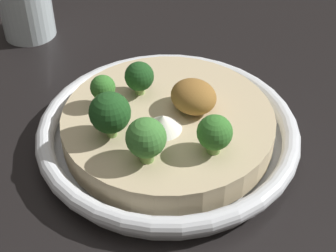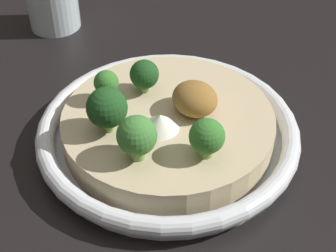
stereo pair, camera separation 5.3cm
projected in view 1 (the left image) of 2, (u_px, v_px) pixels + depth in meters
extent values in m
plane|color=black|center=(168.00, 143.00, 0.55)|extent=(6.00, 6.00, 0.00)
cylinder|color=silver|center=(168.00, 140.00, 0.55)|extent=(0.26, 0.26, 0.01)
torus|color=silver|center=(168.00, 130.00, 0.54)|extent=(0.27, 0.27, 0.02)
cylinder|color=#CCB78E|center=(168.00, 126.00, 0.54)|extent=(0.22, 0.22, 0.03)
cone|color=white|center=(163.00, 122.00, 0.50)|extent=(0.04, 0.04, 0.02)
ellipsoid|color=olive|center=(194.00, 97.00, 0.52)|extent=(0.05, 0.04, 0.03)
cylinder|color=#668E47|center=(104.00, 98.00, 0.53)|extent=(0.01, 0.01, 0.02)
sphere|color=#387A2D|center=(103.00, 88.00, 0.52)|extent=(0.03, 0.03, 0.03)
cylinder|color=#759E4C|center=(147.00, 152.00, 0.47)|extent=(0.02, 0.02, 0.02)
sphere|color=#428438|center=(146.00, 138.00, 0.46)|extent=(0.04, 0.04, 0.04)
cylinder|color=#759E4C|center=(216.00, 143.00, 0.48)|extent=(0.02, 0.02, 0.02)
sphere|color=#387A2D|center=(217.00, 131.00, 0.47)|extent=(0.03, 0.03, 0.03)
cylinder|color=#759E4C|center=(111.00, 127.00, 0.50)|extent=(0.01, 0.01, 0.02)
sphere|color=#1E4C1E|center=(110.00, 113.00, 0.48)|extent=(0.04, 0.04, 0.04)
cylinder|color=#84A856|center=(137.00, 89.00, 0.55)|extent=(0.01, 0.01, 0.02)
sphere|color=#1E4C1E|center=(136.00, 78.00, 0.54)|extent=(0.03, 0.03, 0.03)
cylinder|color=silver|center=(25.00, 2.00, 0.69)|extent=(0.07, 0.07, 0.10)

